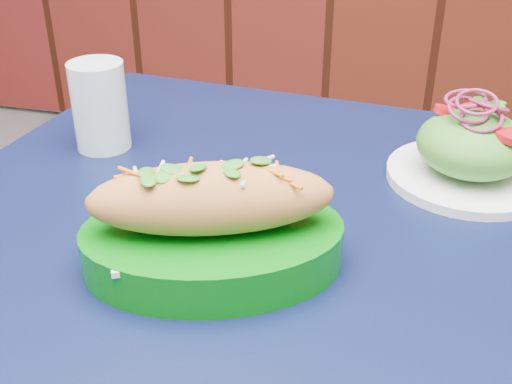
# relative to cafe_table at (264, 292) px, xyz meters

# --- Properties ---
(cafe_table) EXTENTS (0.88, 0.88, 0.75)m
(cafe_table) POSITION_rel_cafe_table_xyz_m (0.00, 0.00, 0.00)
(cafe_table) COLOR black
(cafe_table) RESTS_ON ground
(banh_mi_basket) EXTENTS (0.30, 0.24, 0.12)m
(banh_mi_basket) POSITION_rel_cafe_table_xyz_m (-0.03, -0.08, 0.13)
(banh_mi_basket) COLOR #046A0B
(banh_mi_basket) RESTS_ON cafe_table
(salad_plate) EXTENTS (0.20, 0.20, 0.11)m
(salad_plate) POSITION_rel_cafe_table_xyz_m (0.21, 0.17, 0.13)
(salad_plate) COLOR white
(salad_plate) RESTS_ON cafe_table
(water_glass) EXTENTS (0.07, 0.07, 0.12)m
(water_glass) POSITION_rel_cafe_table_xyz_m (-0.26, 0.14, 0.15)
(water_glass) COLOR silver
(water_glass) RESTS_ON cafe_table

